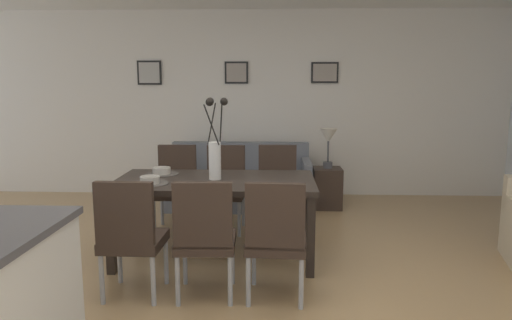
# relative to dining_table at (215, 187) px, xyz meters

# --- Properties ---
(ground_plane) EXTENTS (9.00, 9.00, 0.00)m
(ground_plane) POSITION_rel_dining_table_xyz_m (0.21, -0.66, -0.66)
(ground_plane) COLOR tan
(back_wall_panel) EXTENTS (9.00, 0.10, 2.60)m
(back_wall_panel) POSITION_rel_dining_table_xyz_m (0.21, 2.59, 0.64)
(back_wall_panel) COLOR white
(back_wall_panel) RESTS_ON ground
(dining_table) EXTENTS (1.80, 0.95, 0.74)m
(dining_table) POSITION_rel_dining_table_xyz_m (0.00, 0.00, 0.00)
(dining_table) COLOR black
(dining_table) RESTS_ON ground
(dining_chair_near_left) EXTENTS (0.45, 0.45, 0.92)m
(dining_chair_near_left) POSITION_rel_dining_table_xyz_m (-0.52, -0.87, -0.15)
(dining_chair_near_left) COLOR #33261E
(dining_chair_near_left) RESTS_ON ground
(dining_chair_near_right) EXTENTS (0.44, 0.44, 0.92)m
(dining_chair_near_right) POSITION_rel_dining_table_xyz_m (-0.55, 0.88, -0.15)
(dining_chair_near_right) COLOR #33261E
(dining_chair_near_right) RESTS_ON ground
(dining_chair_far_left) EXTENTS (0.46, 0.46, 0.92)m
(dining_chair_far_left) POSITION_rel_dining_table_xyz_m (0.03, -0.86, -0.15)
(dining_chair_far_left) COLOR #33261E
(dining_chair_far_left) RESTS_ON ground
(dining_chair_far_right) EXTENTS (0.46, 0.46, 0.92)m
(dining_chair_far_right) POSITION_rel_dining_table_xyz_m (-0.01, 0.88, -0.15)
(dining_chair_far_right) COLOR #33261E
(dining_chair_far_right) RESTS_ON ground
(dining_chair_mid_left) EXTENTS (0.47, 0.47, 0.92)m
(dining_chair_mid_left) POSITION_rel_dining_table_xyz_m (0.55, -0.87, -0.15)
(dining_chair_mid_left) COLOR #33261E
(dining_chair_mid_left) RESTS_ON ground
(dining_chair_mid_right) EXTENTS (0.45, 0.45, 0.92)m
(dining_chair_mid_right) POSITION_rel_dining_table_xyz_m (0.57, 0.91, -0.15)
(dining_chair_mid_right) COLOR #33261E
(dining_chair_mid_right) RESTS_ON ground
(centerpiece_vase) EXTENTS (0.21, 0.23, 0.73)m
(centerpiece_vase) POSITION_rel_dining_table_xyz_m (0.00, 0.00, 0.36)
(centerpiece_vase) COLOR white
(centerpiece_vase) RESTS_ON dining_table
(placemat_near_left) EXTENTS (0.32, 0.32, 0.01)m
(placemat_near_left) POSITION_rel_dining_table_xyz_m (-0.54, -0.21, 0.08)
(placemat_near_left) COLOR #4C4742
(placemat_near_left) RESTS_ON dining_table
(bowl_near_left) EXTENTS (0.17, 0.17, 0.07)m
(bowl_near_left) POSITION_rel_dining_table_xyz_m (-0.54, -0.21, 0.12)
(bowl_near_left) COLOR #B2ADA3
(bowl_near_left) RESTS_ON dining_table
(placemat_near_right) EXTENTS (0.32, 0.32, 0.01)m
(placemat_near_right) POSITION_rel_dining_table_xyz_m (-0.54, 0.21, 0.08)
(placemat_near_right) COLOR #4C4742
(placemat_near_right) RESTS_ON dining_table
(bowl_near_right) EXTENTS (0.17, 0.17, 0.07)m
(bowl_near_right) POSITION_rel_dining_table_xyz_m (-0.54, 0.21, 0.12)
(bowl_near_right) COLOR #B2ADA3
(bowl_near_right) RESTS_ON dining_table
(sofa) EXTENTS (1.85, 0.84, 0.80)m
(sofa) POSITION_rel_dining_table_xyz_m (0.07, 1.90, -0.39)
(sofa) COLOR slate
(sofa) RESTS_ON ground
(side_table) EXTENTS (0.36, 0.36, 0.52)m
(side_table) POSITION_rel_dining_table_xyz_m (1.22, 1.81, -0.40)
(side_table) COLOR #33261E
(side_table) RESTS_ON ground
(table_lamp) EXTENTS (0.22, 0.22, 0.51)m
(table_lamp) POSITION_rel_dining_table_xyz_m (1.22, 1.81, 0.23)
(table_lamp) COLOR #4C4C51
(table_lamp) RESTS_ON side_table
(framed_picture_left) EXTENTS (0.34, 0.03, 0.34)m
(framed_picture_left) POSITION_rel_dining_table_xyz_m (-1.23, 2.52, 1.08)
(framed_picture_left) COLOR black
(framed_picture_center) EXTENTS (0.33, 0.03, 0.30)m
(framed_picture_center) POSITION_rel_dining_table_xyz_m (0.00, 2.52, 1.08)
(framed_picture_center) COLOR black
(framed_picture_right) EXTENTS (0.38, 0.03, 0.29)m
(framed_picture_right) POSITION_rel_dining_table_xyz_m (1.23, 2.52, 1.08)
(framed_picture_right) COLOR black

